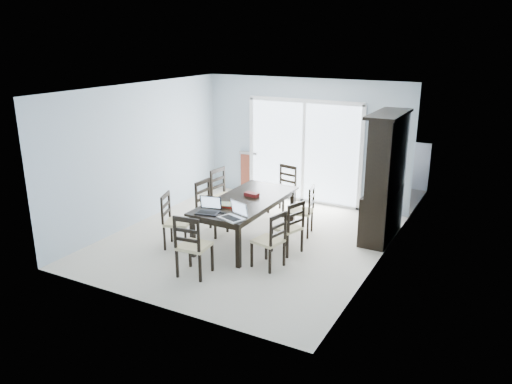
{
  "coord_description": "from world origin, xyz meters",
  "views": [
    {
      "loc": [
        3.95,
        -7.02,
        3.4
      ],
      "look_at": [
        0.19,
        0.0,
        0.91
      ],
      "focal_mm": 35.0,
      "sensor_mm": 36.0,
      "label": 1
    }
  ],
  "objects_px": {
    "dining_table": "(246,203)",
    "chair_right_mid": "(291,222)",
    "chair_left_near": "(172,215)",
    "cell_phone": "(223,213)",
    "chair_left_far": "(223,189)",
    "laptop_silver": "(232,215)",
    "china_hutch": "(385,179)",
    "chair_right_near": "(273,235)",
    "chair_right_far": "(306,205)",
    "chair_end_near": "(191,240)",
    "chair_end_far": "(285,184)",
    "laptop_dark": "(208,210)",
    "game_box": "(252,195)",
    "hot_tub": "(288,167)",
    "chair_left_mid": "(208,201)"
  },
  "relations": [
    {
      "from": "chair_right_far",
      "to": "chair_right_mid",
      "type": "bearing_deg",
      "value": 177.04
    },
    {
      "from": "chair_right_near",
      "to": "laptop_dark",
      "type": "height_order",
      "value": "chair_right_near"
    },
    {
      "from": "game_box",
      "to": "hot_tub",
      "type": "xyz_separation_m",
      "value": [
        -0.74,
        3.15,
        -0.31
      ]
    },
    {
      "from": "chair_left_far",
      "to": "laptop_silver",
      "type": "bearing_deg",
      "value": 41.47
    },
    {
      "from": "chair_left_far",
      "to": "dining_table",
      "type": "bearing_deg",
      "value": 58.34
    },
    {
      "from": "china_hutch",
      "to": "chair_right_near",
      "type": "xyz_separation_m",
      "value": [
        -1.14,
        -2.02,
        -0.52
      ]
    },
    {
      "from": "dining_table",
      "to": "laptop_silver",
      "type": "distance_m",
      "value": 1.0
    },
    {
      "from": "chair_left_near",
      "to": "game_box",
      "type": "bearing_deg",
      "value": 117.22
    },
    {
      "from": "laptop_dark",
      "to": "chair_end_far",
      "type": "bearing_deg",
      "value": 74.17
    },
    {
      "from": "chair_left_near",
      "to": "chair_left_far",
      "type": "relative_size",
      "value": 0.92
    },
    {
      "from": "china_hutch",
      "to": "chair_left_near",
      "type": "bearing_deg",
      "value": -145.26
    },
    {
      "from": "chair_left_far",
      "to": "china_hutch",
      "type": "bearing_deg",
      "value": 106.51
    },
    {
      "from": "chair_end_near",
      "to": "cell_phone",
      "type": "bearing_deg",
      "value": 81.35
    },
    {
      "from": "chair_left_near",
      "to": "chair_end_far",
      "type": "xyz_separation_m",
      "value": [
        0.91,
        2.47,
        0.02
      ]
    },
    {
      "from": "chair_left_near",
      "to": "chair_left_far",
      "type": "xyz_separation_m",
      "value": [
        0.05,
        1.5,
        0.05
      ]
    },
    {
      "from": "chair_right_near",
      "to": "laptop_silver",
      "type": "xyz_separation_m",
      "value": [
        -0.61,
        -0.18,
        0.26
      ]
    },
    {
      "from": "chair_left_near",
      "to": "china_hutch",
      "type": "bearing_deg",
      "value": 105.71
    },
    {
      "from": "game_box",
      "to": "china_hutch",
      "type": "bearing_deg",
      "value": 27.76
    },
    {
      "from": "chair_right_near",
      "to": "chair_end_near",
      "type": "xyz_separation_m",
      "value": [
        -0.91,
        -0.83,
        0.04
      ]
    },
    {
      "from": "chair_left_far",
      "to": "chair_end_near",
      "type": "height_order",
      "value": "chair_left_far"
    },
    {
      "from": "chair_right_mid",
      "to": "chair_right_far",
      "type": "bearing_deg",
      "value": 25.65
    },
    {
      "from": "chair_left_near",
      "to": "chair_right_far",
      "type": "relative_size",
      "value": 1.02
    },
    {
      "from": "chair_right_near",
      "to": "chair_right_far",
      "type": "bearing_deg",
      "value": 15.39
    },
    {
      "from": "china_hutch",
      "to": "laptop_silver",
      "type": "height_order",
      "value": "china_hutch"
    },
    {
      "from": "chair_right_mid",
      "to": "chair_left_mid",
      "type": "bearing_deg",
      "value": 103.72
    },
    {
      "from": "china_hutch",
      "to": "chair_left_far",
      "type": "height_order",
      "value": "china_hutch"
    },
    {
      "from": "china_hutch",
      "to": "chair_end_near",
      "type": "relative_size",
      "value": 1.96
    },
    {
      "from": "chair_end_near",
      "to": "cell_phone",
      "type": "height_order",
      "value": "chair_end_near"
    },
    {
      "from": "chair_right_mid",
      "to": "game_box",
      "type": "relative_size",
      "value": 4.11
    },
    {
      "from": "china_hutch",
      "to": "chair_end_far",
      "type": "relative_size",
      "value": 2.0
    },
    {
      "from": "chair_right_mid",
      "to": "chair_left_near",
      "type": "bearing_deg",
      "value": 128.02
    },
    {
      "from": "chair_right_far",
      "to": "cell_phone",
      "type": "xyz_separation_m",
      "value": [
        -0.78,
        -1.51,
        0.2
      ]
    },
    {
      "from": "chair_left_near",
      "to": "dining_table",
      "type": "bearing_deg",
      "value": 111.45
    },
    {
      "from": "dining_table",
      "to": "chair_left_near",
      "type": "xyz_separation_m",
      "value": [
        -0.96,
        -0.82,
        -0.11
      ]
    },
    {
      "from": "chair_end_near",
      "to": "chair_end_far",
      "type": "height_order",
      "value": "chair_end_near"
    },
    {
      "from": "chair_end_far",
      "to": "game_box",
      "type": "height_order",
      "value": "chair_end_far"
    },
    {
      "from": "chair_left_near",
      "to": "chair_right_far",
      "type": "bearing_deg",
      "value": 112.33
    },
    {
      "from": "chair_left_mid",
      "to": "game_box",
      "type": "height_order",
      "value": "chair_left_mid"
    },
    {
      "from": "chair_right_far",
      "to": "chair_end_far",
      "type": "xyz_separation_m",
      "value": [
        -0.84,
        0.93,
        0.03
      ]
    },
    {
      "from": "dining_table",
      "to": "chair_left_mid",
      "type": "distance_m",
      "value": 0.78
    },
    {
      "from": "dining_table",
      "to": "chair_right_mid",
      "type": "bearing_deg",
      "value": -8.89
    },
    {
      "from": "chair_left_near",
      "to": "chair_end_near",
      "type": "distance_m",
      "value": 1.21
    },
    {
      "from": "chair_right_near",
      "to": "chair_right_far",
      "type": "relative_size",
      "value": 0.99
    },
    {
      "from": "chair_right_mid",
      "to": "chair_right_far",
      "type": "xyz_separation_m",
      "value": [
        -0.11,
        0.87,
        0.01
      ]
    },
    {
      "from": "chair_left_mid",
      "to": "laptop_silver",
      "type": "relative_size",
      "value": 2.55
    },
    {
      "from": "chair_left_mid",
      "to": "hot_tub",
      "type": "height_order",
      "value": "chair_left_mid"
    },
    {
      "from": "chair_left_near",
      "to": "cell_phone",
      "type": "relative_size",
      "value": 9.36
    },
    {
      "from": "chair_right_mid",
      "to": "chair_right_far",
      "type": "height_order",
      "value": "chair_right_far"
    },
    {
      "from": "chair_right_near",
      "to": "game_box",
      "type": "relative_size",
      "value": 4.16
    },
    {
      "from": "chair_left_mid",
      "to": "chair_end_far",
      "type": "relative_size",
      "value": 1.01
    }
  ]
}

